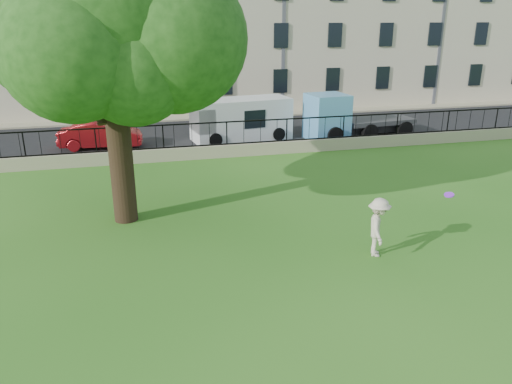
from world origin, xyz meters
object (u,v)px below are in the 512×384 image
object	(u,v)px
red_sedan	(101,135)
white_van	(241,119)
man	(378,227)
frisbee	(449,195)
tree	(103,17)
blue_truck	(358,115)

from	to	relation	value
red_sedan	white_van	size ratio (longest dim) A/B	0.78
man	frisbee	size ratio (longest dim) A/B	6.31
frisbee	white_van	world-z (taller)	white_van
tree	man	size ratio (longest dim) A/B	5.70
tree	white_van	distance (m)	13.22
red_sedan	white_van	bearing A→B (deg)	-84.35
red_sedan	frisbee	bearing A→B (deg)	-141.88
man	blue_truck	world-z (taller)	blue_truck
tree	white_van	size ratio (longest dim) A/B	1.83
blue_truck	red_sedan	bearing A→B (deg)	170.71
man	red_sedan	distance (m)	16.72
frisbee	blue_truck	distance (m)	14.69
man	red_sedan	bearing A→B (deg)	51.35
red_sedan	white_van	distance (m)	7.44
frisbee	blue_truck	size ratio (longest dim) A/B	0.05
tree	red_sedan	world-z (taller)	tree
tree	red_sedan	distance (m)	11.71
white_van	blue_truck	world-z (taller)	blue_truck
tree	blue_truck	bearing A→B (deg)	35.96
white_van	tree	bearing A→B (deg)	-129.46
frisbee	red_sedan	xyz separation A→B (m)	(-9.97, 14.99, -1.11)
man	frisbee	world-z (taller)	frisbee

